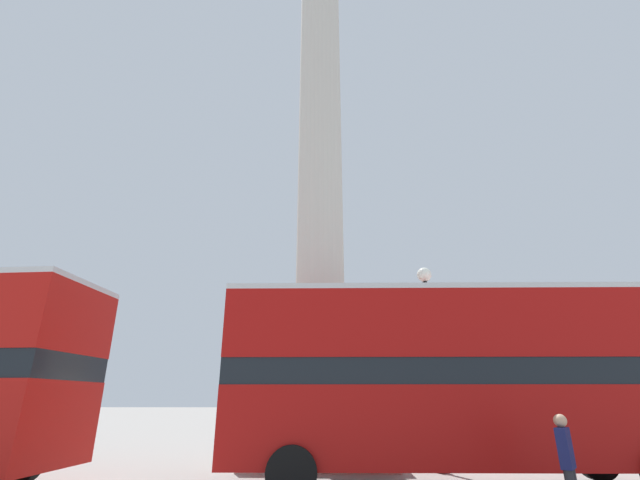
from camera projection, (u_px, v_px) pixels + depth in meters
The scene contains 6 objects.
ground_plane at pixel (320, 463), 13.22m from camera, with size 200.00×200.00×0.00m, color gray.
monument_column at pixel (320, 212), 16.19m from camera, with size 4.41×4.41×23.03m.
bus_b at pixel (452, 375), 9.98m from camera, with size 10.38×2.84×4.28m.
equestrian_statue at pixel (536, 408), 17.93m from camera, with size 4.57×4.22×5.70m.
street_lamp at pixel (430, 346), 12.50m from camera, with size 0.44×0.44×5.68m.
pedestrian_near_lamp at pixel (568, 462), 6.94m from camera, with size 0.38×0.44×1.60m.
Camera 1 is at (0.48, -14.79, 1.83)m, focal length 24.00 mm.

